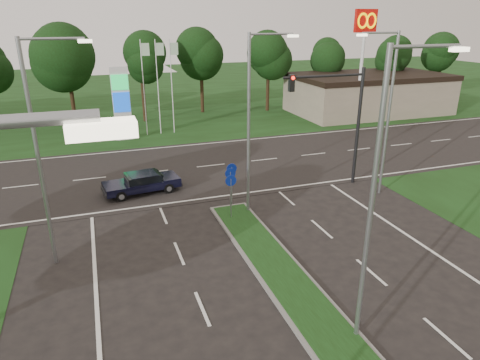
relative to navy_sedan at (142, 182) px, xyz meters
name	(u,v)px	position (x,y,z in m)	size (l,w,h in m)	color
verge_far	(141,96)	(4.09, 34.39, -0.63)	(160.00, 50.00, 0.02)	black
cross_road	(197,167)	(4.09, 3.39, -0.63)	(160.00, 12.00, 0.02)	black
commercial_building	(368,94)	(26.09, 15.39, 1.37)	(16.00, 9.00, 4.00)	gray
streetlight_median_near	(379,189)	(5.09, -14.61, 4.45)	(2.53, 0.22, 9.00)	gray
streetlight_median_far	(253,117)	(5.09, -4.61, 4.45)	(2.53, 0.22, 9.00)	gray
streetlight_left_far	(42,145)	(-4.21, -6.61, 4.45)	(2.53, 0.22, 9.00)	gray
streetlight_right_far	(387,107)	(12.89, -4.61, 4.45)	(2.53, 0.22, 9.00)	gray
traffic_signal	(340,110)	(11.28, -2.61, 4.02)	(5.10, 0.42, 7.00)	black
median_signs	(231,181)	(4.09, -4.21, 1.08)	(1.16, 1.76, 2.38)	gray
gas_pylon	(124,102)	(0.30, 12.44, 2.56)	(5.80, 1.26, 8.00)	silver
mcdonalds_sign	(364,37)	(22.09, 11.36, 7.35)	(2.20, 0.47, 10.40)	silver
treeline_far	(156,49)	(4.19, 19.32, 6.20)	(6.00, 6.00, 9.90)	black
navy_sedan	(142,182)	(0.00, 0.00, 0.00)	(4.46, 2.27, 1.18)	black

